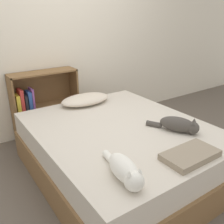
% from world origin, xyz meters
% --- Properties ---
extents(ground_plane, '(8.00, 8.00, 0.00)m').
position_xyz_m(ground_plane, '(0.00, 0.00, 0.00)').
color(ground_plane, brown).
extents(wall_back, '(8.00, 0.06, 2.50)m').
position_xyz_m(wall_back, '(0.00, 1.36, 1.25)').
color(wall_back, silver).
rests_on(wall_back, ground_plane).
extents(bed, '(1.55, 1.87, 0.52)m').
position_xyz_m(bed, '(0.00, 0.00, 0.26)').
color(bed, brown).
rests_on(bed, ground_plane).
extents(pillow, '(0.59, 0.34, 0.11)m').
position_xyz_m(pillow, '(0.03, 0.73, 0.57)').
color(pillow, beige).
rests_on(pillow, bed).
extents(cat_light, '(0.20, 0.49, 0.15)m').
position_xyz_m(cat_light, '(-0.45, -0.67, 0.59)').
color(cat_light, white).
rests_on(cat_light, bed).
extents(cat_dark, '(0.30, 0.44, 0.14)m').
position_xyz_m(cat_dark, '(0.37, -0.39, 0.58)').
color(cat_dark, '#47423D').
rests_on(cat_dark, bed).
extents(bookshelf, '(0.82, 0.26, 0.86)m').
position_xyz_m(bookshelf, '(-0.34, 1.22, 0.45)').
color(bookshelf, brown).
rests_on(bookshelf, ground_plane).
extents(blanket_fold, '(0.43, 0.24, 0.05)m').
position_xyz_m(blanket_fold, '(0.10, -0.74, 0.54)').
color(blanket_fold, gray).
rests_on(blanket_fold, bed).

